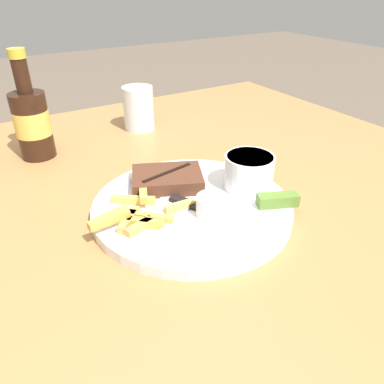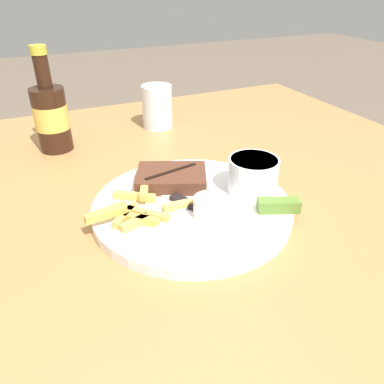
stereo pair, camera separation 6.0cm
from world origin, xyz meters
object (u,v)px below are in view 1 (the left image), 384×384
object	(u,v)px
pickle_spear	(278,200)
drinking_glass	(139,108)
coleslaw_cup	(249,170)
dipping_sauce_cup	(212,205)
steak_portion	(167,179)
knife_utensil	(167,196)
beer_bottle	(32,121)
fork_utensil	(165,230)
dinner_plate	(192,207)

from	to	relation	value
pickle_spear	drinking_glass	world-z (taller)	drinking_glass
coleslaw_cup	dipping_sauce_cup	distance (m)	0.11
steak_portion	knife_utensil	size ratio (longest dim) A/B	0.93
steak_portion	dipping_sauce_cup	distance (m)	0.12
pickle_spear	drinking_glass	xyz separation A→B (m)	(-0.03, 0.47, 0.02)
beer_bottle	fork_utensil	bearing A→B (deg)	-77.06
beer_bottle	drinking_glass	world-z (taller)	beer_bottle
fork_utensil	beer_bottle	distance (m)	0.42
dinner_plate	coleslaw_cup	distance (m)	0.12
pickle_spear	fork_utensil	distance (m)	0.19
knife_utensil	drinking_glass	distance (m)	0.38
coleslaw_cup	beer_bottle	size ratio (longest dim) A/B	0.39
pickle_spear	dipping_sauce_cup	bearing A→B (deg)	162.18
dinner_plate	dipping_sauce_cup	world-z (taller)	dipping_sauce_cup
dinner_plate	pickle_spear	world-z (taller)	pickle_spear
pickle_spear	drinking_glass	bearing A→B (deg)	93.16
fork_utensil	pickle_spear	bearing A→B (deg)	-41.60
pickle_spear	coleslaw_cup	bearing A→B (deg)	92.22
pickle_spear	beer_bottle	xyz separation A→B (m)	(-0.28, 0.44, 0.05)
drinking_glass	pickle_spear	bearing A→B (deg)	-86.84
pickle_spear	steak_portion	bearing A→B (deg)	128.42
knife_utensil	steak_portion	bearing A→B (deg)	-55.03
drinking_glass	beer_bottle	bearing A→B (deg)	-171.90
steak_portion	drinking_glass	size ratio (longest dim) A/B	1.38
pickle_spear	beer_bottle	bearing A→B (deg)	122.59
steak_portion	beer_bottle	size ratio (longest dim) A/B	0.66
pickle_spear	beer_bottle	world-z (taller)	beer_bottle
fork_utensil	knife_utensil	xyz separation A→B (m)	(0.05, 0.08, 0.00)
dinner_plate	beer_bottle	size ratio (longest dim) A/B	1.48
pickle_spear	beer_bottle	size ratio (longest dim) A/B	0.31
knife_utensil	coleslaw_cup	bearing A→B (deg)	-131.85
dinner_plate	beer_bottle	world-z (taller)	beer_bottle
coleslaw_cup	knife_utensil	world-z (taller)	coleslaw_cup
dipping_sauce_cup	beer_bottle	size ratio (longest dim) A/B	0.23
steak_portion	drinking_glass	world-z (taller)	drinking_glass
dipping_sauce_cup	steak_portion	bearing A→B (deg)	97.57
fork_utensil	dinner_plate	bearing A→B (deg)	0.00
steak_portion	beer_bottle	world-z (taller)	beer_bottle
coleslaw_cup	knife_utensil	size ratio (longest dim) A/B	0.54
fork_utensil	steak_portion	bearing A→B (deg)	28.76
fork_utensil	knife_utensil	world-z (taller)	knife_utensil
fork_utensil	drinking_glass	distance (m)	0.47
dinner_plate	beer_bottle	distance (m)	0.40
coleslaw_cup	beer_bottle	world-z (taller)	beer_bottle
coleslaw_cup	dipping_sauce_cup	xyz separation A→B (m)	(-0.10, -0.04, -0.02)
dinner_plate	pickle_spear	bearing A→B (deg)	-35.07
coleslaw_cup	steak_portion	bearing A→B (deg)	146.11
coleslaw_cup	drinking_glass	distance (m)	0.40
fork_utensil	coleslaw_cup	bearing A→B (deg)	-19.53
dipping_sauce_cup	pickle_spear	xyz separation A→B (m)	(0.10, -0.03, -0.01)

